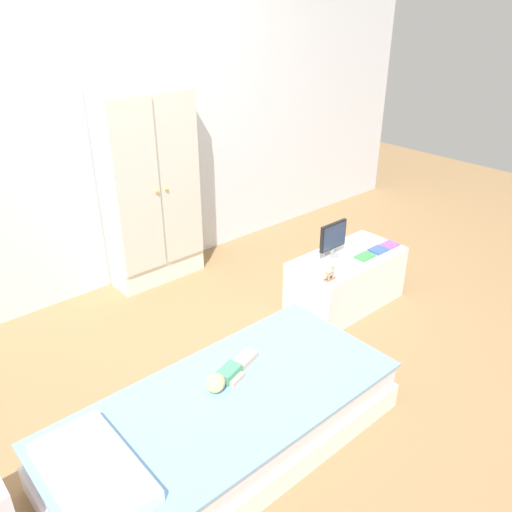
{
  "coord_description": "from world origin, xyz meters",
  "views": [
    {
      "loc": [
        -1.68,
        -1.88,
        2.06
      ],
      "look_at": [
        0.21,
        0.28,
        0.59
      ],
      "focal_mm": 36.22,
      "sensor_mm": 36.0,
      "label": 1
    }
  ],
  "objects_px": {
    "book_purple": "(389,245)",
    "bed": "(226,423)",
    "wardrobe": "(151,185)",
    "rocking_horse_toy": "(331,273)",
    "doll": "(224,377)",
    "book_blue": "(378,250)",
    "book_green": "(365,256)",
    "tv_stand": "(346,280)",
    "tv_monitor": "(333,237)"
  },
  "relations": [
    {
      "from": "book_purple",
      "to": "bed",
      "type": "bearing_deg",
      "value": -168.26
    },
    {
      "from": "wardrobe",
      "to": "rocking_horse_toy",
      "type": "height_order",
      "value": "wardrobe"
    },
    {
      "from": "doll",
      "to": "rocking_horse_toy",
      "type": "bearing_deg",
      "value": 12.21
    },
    {
      "from": "bed",
      "to": "book_blue",
      "type": "height_order",
      "value": "book_blue"
    },
    {
      "from": "book_green",
      "to": "book_blue",
      "type": "distance_m",
      "value": 0.15
    },
    {
      "from": "bed",
      "to": "book_blue",
      "type": "relative_size",
      "value": 14.36
    },
    {
      "from": "book_green",
      "to": "book_purple",
      "type": "xyz_separation_m",
      "value": [
        0.29,
        0.0,
        -0.0
      ]
    },
    {
      "from": "tv_stand",
      "to": "book_purple",
      "type": "height_order",
      "value": "book_purple"
    },
    {
      "from": "bed",
      "to": "book_green",
      "type": "height_order",
      "value": "book_green"
    },
    {
      "from": "tv_monitor",
      "to": "book_purple",
      "type": "relative_size",
      "value": 1.88
    },
    {
      "from": "wardrobe",
      "to": "book_purple",
      "type": "xyz_separation_m",
      "value": [
        1.16,
        -1.35,
        -0.38
      ]
    },
    {
      "from": "wardrobe",
      "to": "book_green",
      "type": "height_order",
      "value": "wardrobe"
    },
    {
      "from": "bed",
      "to": "tv_stand",
      "type": "distance_m",
      "value": 1.56
    },
    {
      "from": "book_green",
      "to": "book_purple",
      "type": "height_order",
      "value": "book_green"
    },
    {
      "from": "doll",
      "to": "tv_monitor",
      "type": "distance_m",
      "value": 1.41
    },
    {
      "from": "tv_monitor",
      "to": "book_green",
      "type": "height_order",
      "value": "tv_monitor"
    },
    {
      "from": "wardrobe",
      "to": "book_green",
      "type": "relative_size",
      "value": 11.31
    },
    {
      "from": "doll",
      "to": "rocking_horse_toy",
      "type": "xyz_separation_m",
      "value": [
        1.06,
        0.23,
        0.12
      ]
    },
    {
      "from": "bed",
      "to": "book_purple",
      "type": "xyz_separation_m",
      "value": [
        1.84,
        0.38,
        0.26
      ]
    },
    {
      "from": "tv_monitor",
      "to": "book_green",
      "type": "distance_m",
      "value": 0.27
    },
    {
      "from": "book_green",
      "to": "tv_monitor",
      "type": "bearing_deg",
      "value": 132.66
    },
    {
      "from": "bed",
      "to": "rocking_horse_toy",
      "type": "bearing_deg",
      "value": 16.45
    },
    {
      "from": "doll",
      "to": "book_blue",
      "type": "height_order",
      "value": "book_blue"
    },
    {
      "from": "doll",
      "to": "wardrobe",
      "type": "distance_m",
      "value": 1.8
    },
    {
      "from": "tv_stand",
      "to": "tv_monitor",
      "type": "distance_m",
      "value": 0.36
    },
    {
      "from": "wardrobe",
      "to": "tv_stand",
      "type": "xyz_separation_m",
      "value": [
        0.81,
        -1.26,
        -0.58
      ]
    },
    {
      "from": "tv_monitor",
      "to": "rocking_horse_toy",
      "type": "distance_m",
      "value": 0.35
    },
    {
      "from": "tv_monitor",
      "to": "book_blue",
      "type": "xyz_separation_m",
      "value": [
        0.31,
        -0.17,
        -0.13
      ]
    },
    {
      "from": "book_green",
      "to": "book_blue",
      "type": "xyz_separation_m",
      "value": [
        0.15,
        0.0,
        0.0
      ]
    },
    {
      "from": "book_blue",
      "to": "tv_stand",
      "type": "bearing_deg",
      "value": 155.84
    },
    {
      "from": "book_purple",
      "to": "wardrobe",
      "type": "bearing_deg",
      "value": 130.61
    },
    {
      "from": "tv_stand",
      "to": "book_purple",
      "type": "xyz_separation_m",
      "value": [
        0.35,
        -0.1,
        0.21
      ]
    },
    {
      "from": "bed",
      "to": "book_purple",
      "type": "bearing_deg",
      "value": 11.74
    },
    {
      "from": "bed",
      "to": "rocking_horse_toy",
      "type": "xyz_separation_m",
      "value": [
        1.14,
        0.34,
        0.31
      ]
    },
    {
      "from": "wardrobe",
      "to": "book_blue",
      "type": "height_order",
      "value": "wardrobe"
    },
    {
      "from": "wardrobe",
      "to": "book_purple",
      "type": "relative_size",
      "value": 11.67
    },
    {
      "from": "doll",
      "to": "rocking_horse_toy",
      "type": "height_order",
      "value": "rocking_horse_toy"
    },
    {
      "from": "wardrobe",
      "to": "tv_monitor",
      "type": "relative_size",
      "value": 6.22
    },
    {
      "from": "wardrobe",
      "to": "book_purple",
      "type": "bearing_deg",
      "value": -49.39
    },
    {
      "from": "doll",
      "to": "book_green",
      "type": "xyz_separation_m",
      "value": [
        1.48,
        0.28,
        0.08
      ]
    },
    {
      "from": "book_green",
      "to": "book_blue",
      "type": "height_order",
      "value": "same"
    },
    {
      "from": "wardrobe",
      "to": "book_blue",
      "type": "relative_size",
      "value": 12.7
    },
    {
      "from": "rocking_horse_toy",
      "to": "book_blue",
      "type": "bearing_deg",
      "value": 4.71
    },
    {
      "from": "book_green",
      "to": "book_blue",
      "type": "bearing_deg",
      "value": 0.0
    },
    {
      "from": "book_blue",
      "to": "book_purple",
      "type": "height_order",
      "value": "book_blue"
    },
    {
      "from": "wardrobe",
      "to": "book_purple",
      "type": "distance_m",
      "value": 1.82
    },
    {
      "from": "doll",
      "to": "tv_monitor",
      "type": "relative_size",
      "value": 1.54
    },
    {
      "from": "book_green",
      "to": "book_purple",
      "type": "relative_size",
      "value": 1.03
    },
    {
      "from": "bed",
      "to": "wardrobe",
      "type": "height_order",
      "value": "wardrobe"
    },
    {
      "from": "wardrobe",
      "to": "book_green",
      "type": "xyz_separation_m",
      "value": [
        0.88,
        -1.35,
        -0.37
      ]
    }
  ]
}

